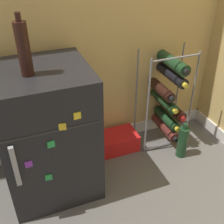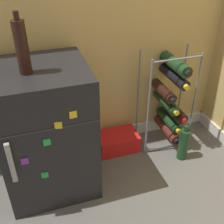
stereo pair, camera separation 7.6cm
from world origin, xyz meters
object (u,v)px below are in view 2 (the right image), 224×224
Objects in this scene: fridge_top_bottle at (22,47)px; loose_bottle_floor at (183,144)px; mini_fridge at (47,131)px; soda_box at (117,141)px; wine_rack at (170,99)px.

loose_bottle_floor is at bearing -1.86° from fridge_top_bottle.
mini_fridge is at bearing 175.08° from loose_bottle_floor.
fridge_top_bottle is at bearing -159.05° from soda_box.
loose_bottle_floor is (0.40, -0.24, 0.06)m from soda_box.
fridge_top_bottle is at bearing -168.84° from wine_rack.
mini_fridge is 0.53m from fridge_top_bottle.
loose_bottle_floor reaches higher than soda_box.
wine_rack is 2.62× the size of loose_bottle_floor.
fridge_top_bottle reaches higher than mini_fridge.
loose_bottle_floor is (0.02, -0.21, -0.25)m from wine_rack.
mini_fridge is at bearing -161.63° from soda_box.
soda_box is 0.47m from loose_bottle_floor.
wine_rack is at bearing 11.16° from fridge_top_bottle.
fridge_top_bottle reaches higher than loose_bottle_floor.
soda_box is at bearing 176.03° from wine_rack.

